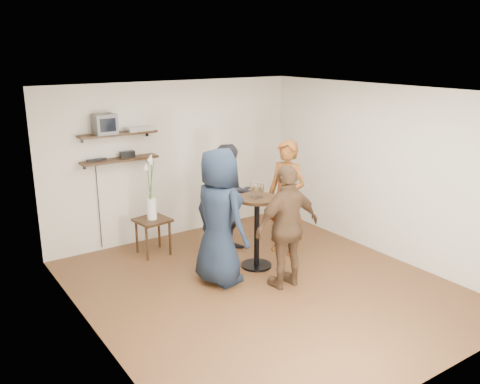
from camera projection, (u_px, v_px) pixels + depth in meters
The scene contains 18 objects.
room at pixel (264, 195), 6.49m from camera, with size 4.58×5.08×2.68m.
shelf_upper at pixel (118, 134), 7.69m from camera, with size 1.20×0.25×0.04m, color black.
shelf_lower at pixel (120, 160), 7.80m from camera, with size 1.20×0.25×0.04m, color black.
crt_monitor at pixel (104, 124), 7.53m from camera, with size 0.32×0.30×0.30m, color #59595B.
dvd_deck at pixel (139, 129), 7.86m from camera, with size 0.40×0.24×0.06m, color silver.
radio at pixel (127, 154), 7.85m from camera, with size 0.22×0.10×0.10m, color black.
power_strip at pixel (97, 160), 7.64m from camera, with size 0.30×0.05×0.03m, color black.
side_table at pixel (153, 225), 7.82m from camera, with size 0.54×0.54×0.57m.
vase_lilies at pixel (151, 198), 7.70m from camera, with size 0.20×0.21×1.04m.
drinks_table at pixel (257, 223), 7.31m from camera, with size 0.58×0.58×1.06m.
wine_glass_fl at pixel (256, 189), 7.10m from camera, with size 0.07×0.07×0.22m.
wine_glass_fr at pixel (262, 189), 7.16m from camera, with size 0.06×0.06×0.19m.
wine_glass_bl at pixel (253, 187), 7.18m from camera, with size 0.07×0.07×0.21m.
wine_glass_br at pixel (259, 188), 7.19m from camera, with size 0.07×0.07×0.20m.
person_plaid at pixel (286, 198), 7.77m from camera, with size 0.65×0.43×1.79m, color red.
person_dark at pixel (230, 199), 7.83m from camera, with size 0.83×0.65×1.71m, color black.
person_navy at pixel (219, 217), 6.76m from camera, with size 0.91×0.59×1.87m, color #151F30.
person_brown at pixel (287, 227), 6.68m from camera, with size 0.98×0.41×1.67m, color #4B3320.
Camera 1 is at (-3.77, -4.97, 3.12)m, focal length 38.00 mm.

